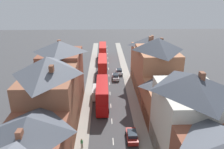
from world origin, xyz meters
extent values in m
cube|color=gray|center=(-5.10, 38.00, 0.07)|extent=(2.20, 104.00, 0.14)
cube|color=gray|center=(5.10, 38.00, 0.07)|extent=(2.20, 104.00, 0.14)
cube|color=silver|center=(0.00, 18.00, 0.01)|extent=(0.14, 1.80, 0.01)
cube|color=silver|center=(0.00, 24.00, 0.01)|extent=(0.14, 1.80, 0.01)
cube|color=silver|center=(0.00, 30.00, 0.01)|extent=(0.14, 1.80, 0.01)
cube|color=silver|center=(0.00, 36.00, 0.01)|extent=(0.14, 1.80, 0.01)
cube|color=silver|center=(0.00, 42.00, 0.01)|extent=(0.14, 1.80, 0.01)
cube|color=silver|center=(0.00, 48.00, 0.01)|extent=(0.14, 1.80, 0.01)
cube|color=silver|center=(0.00, 54.00, 0.01)|extent=(0.14, 1.80, 0.01)
cube|color=silver|center=(0.00, 60.00, 0.01)|extent=(0.14, 1.80, 0.01)
cube|color=silver|center=(0.00, 66.00, 0.01)|extent=(0.14, 1.80, 0.01)
cube|color=silver|center=(0.00, 72.00, 0.01)|extent=(0.14, 1.80, 0.01)
cube|color=silver|center=(0.00, 78.00, 0.01)|extent=(0.14, 1.80, 0.01)
cube|color=silver|center=(0.00, 84.00, 0.01)|extent=(0.14, 1.80, 0.01)
pyramid|color=#474C56|center=(-10.20, 10.29, 8.65)|extent=(8.00, 9.66, 2.21)
cube|color=brown|center=(-10.25, 7.90, 9.12)|extent=(0.60, 0.90, 0.94)
cube|color=brown|center=(-10.20, 21.05, 5.45)|extent=(8.00, 11.87, 10.89)
cube|color=maroon|center=(-6.26, 21.05, 1.60)|extent=(0.12, 10.92, 3.20)
pyramid|color=#565B66|center=(-10.20, 21.05, 12.30)|extent=(8.00, 11.87, 2.80)
cube|color=brown|center=(-8.85, 18.19, 12.77)|extent=(0.60, 0.90, 0.94)
cube|color=brown|center=(-10.20, 31.80, 5.81)|extent=(8.00, 9.62, 11.62)
cube|color=#1E5133|center=(-6.26, 31.80, 1.60)|extent=(0.12, 8.85, 3.20)
pyramid|color=#565B66|center=(-10.20, 31.80, 12.73)|extent=(8.00, 9.62, 2.22)
cube|color=brown|center=(-10.65, 33.65, 13.18)|extent=(0.60, 0.90, 0.90)
cube|color=beige|center=(10.20, 14.32, 5.47)|extent=(8.00, 10.48, 10.93)
cube|color=olive|center=(6.26, 14.32, 1.60)|extent=(0.12, 9.64, 3.20)
pyramid|color=#383D47|center=(10.20, 14.32, 12.07)|extent=(8.00, 10.48, 2.27)
cube|color=brown|center=(11.13, 13.92, 12.80)|extent=(0.60, 0.90, 1.45)
cube|color=#B2704C|center=(10.20, 23.74, 3.62)|extent=(8.00, 8.37, 7.23)
cube|color=maroon|center=(6.26, 23.74, 1.60)|extent=(0.12, 7.70, 3.20)
pyramid|color=#474C56|center=(10.20, 23.74, 8.14)|extent=(8.00, 8.37, 1.81)
cube|color=brown|center=(10.02, 23.33, 8.72)|extent=(0.60, 0.90, 1.15)
cube|color=#B2704C|center=(10.20, 33.89, 5.66)|extent=(8.00, 11.91, 11.33)
cube|color=navy|center=(6.26, 33.89, 1.60)|extent=(0.12, 10.96, 3.20)
pyramid|color=#383D47|center=(10.20, 33.89, 12.61)|extent=(8.00, 11.91, 2.56)
cube|color=brown|center=(11.31, 35.32, 13.07)|extent=(0.60, 0.90, 0.94)
cube|color=#B2704C|center=(10.20, 43.51, 5.03)|extent=(8.00, 7.32, 10.05)
cube|color=navy|center=(6.26, 43.51, 1.60)|extent=(0.12, 6.74, 3.20)
pyramid|color=#565B66|center=(10.20, 43.51, 11.16)|extent=(8.00, 7.32, 2.22)
cube|color=#99664C|center=(10.85, 42.70, 11.93)|extent=(0.60, 0.90, 1.53)
cube|color=#99664C|center=(10.20, 42.05, 11.88)|extent=(0.60, 0.90, 1.43)
cube|color=#B70F0F|center=(-1.80, 29.95, 1.65)|extent=(2.44, 10.80, 2.50)
cube|color=#B70F0F|center=(-1.80, 29.95, 4.05)|extent=(2.44, 10.58, 2.30)
cube|color=#B70F0F|center=(-1.80, 29.95, 5.25)|extent=(2.39, 10.37, 0.10)
cube|color=#28333D|center=(-1.80, 35.30, 1.85)|extent=(2.20, 0.10, 1.20)
cube|color=#28333D|center=(-1.80, 35.30, 4.15)|extent=(2.20, 0.10, 1.10)
cube|color=#28333D|center=(-2.99, 29.95, 1.90)|extent=(0.06, 9.18, 0.90)
cube|color=#28333D|center=(-2.99, 29.95, 4.15)|extent=(0.06, 9.18, 0.90)
cube|color=yellow|center=(-1.80, 35.30, 4.95)|extent=(1.34, 0.08, 0.32)
cylinder|color=black|center=(-3.02, 33.30, 0.50)|extent=(0.30, 1.00, 1.00)
cylinder|color=black|center=(-0.58, 33.30, 0.50)|extent=(0.30, 1.00, 1.00)
cylinder|color=black|center=(-3.02, 26.98, 0.50)|extent=(0.30, 1.00, 1.00)
cylinder|color=black|center=(-0.58, 26.98, 0.50)|extent=(0.30, 1.00, 1.00)
cube|color=red|center=(-1.80, 64.70, 1.65)|extent=(2.44, 10.80, 2.50)
cube|color=red|center=(-1.80, 64.70, 4.05)|extent=(2.44, 10.58, 2.30)
cube|color=red|center=(-1.80, 64.70, 5.25)|extent=(2.39, 10.37, 0.10)
cube|color=#28333D|center=(-1.80, 70.05, 1.85)|extent=(2.20, 0.10, 1.20)
cube|color=#28333D|center=(-1.80, 70.05, 4.15)|extent=(2.20, 0.10, 1.10)
cube|color=#28333D|center=(-2.99, 64.70, 1.90)|extent=(0.06, 9.18, 0.90)
cube|color=#28333D|center=(-2.99, 64.70, 4.15)|extent=(0.06, 9.18, 0.90)
cube|color=yellow|center=(-1.80, 70.05, 4.95)|extent=(1.34, 0.08, 0.32)
cylinder|color=black|center=(-3.02, 68.05, 0.50)|extent=(0.30, 1.00, 1.00)
cylinder|color=black|center=(-0.58, 68.05, 0.50)|extent=(0.30, 1.00, 1.00)
cylinder|color=black|center=(-3.02, 61.73, 0.50)|extent=(0.30, 1.00, 1.00)
cylinder|color=black|center=(-0.58, 61.73, 0.50)|extent=(0.30, 1.00, 1.00)
cube|color=red|center=(-1.80, 48.33, 1.65)|extent=(2.44, 10.80, 2.50)
cube|color=red|center=(-1.80, 48.33, 4.05)|extent=(2.44, 10.58, 2.30)
cube|color=red|center=(-1.80, 48.33, 5.25)|extent=(2.39, 10.37, 0.10)
cube|color=#28333D|center=(-1.80, 53.68, 1.85)|extent=(2.20, 0.10, 1.20)
cube|color=#28333D|center=(-1.80, 53.68, 4.15)|extent=(2.20, 0.10, 1.10)
cube|color=#28333D|center=(-2.99, 48.33, 1.90)|extent=(0.06, 9.18, 0.90)
cube|color=#28333D|center=(-2.99, 48.33, 4.15)|extent=(0.06, 9.18, 0.90)
cube|color=yellow|center=(-1.80, 53.68, 4.95)|extent=(1.34, 0.08, 0.32)
cylinder|color=black|center=(-3.02, 51.68, 0.50)|extent=(0.30, 1.00, 1.00)
cylinder|color=black|center=(-0.58, 51.68, 0.50)|extent=(0.30, 1.00, 1.00)
cylinder|color=black|center=(-3.02, 45.36, 0.50)|extent=(0.30, 1.00, 1.00)
cylinder|color=black|center=(-0.58, 45.36, 0.50)|extent=(0.30, 1.00, 1.00)
cube|color=silver|center=(3.10, 49.09, 0.67)|extent=(1.70, 3.95, 0.72)
cube|color=#28333D|center=(3.10, 48.90, 1.33)|extent=(1.46, 1.98, 0.60)
cylinder|color=black|center=(2.25, 50.32, 0.31)|extent=(0.20, 0.62, 0.62)
cylinder|color=black|center=(3.95, 50.32, 0.31)|extent=(0.20, 0.62, 0.62)
cylinder|color=black|center=(2.25, 47.87, 0.31)|extent=(0.20, 0.62, 0.62)
cylinder|color=black|center=(3.95, 47.87, 0.31)|extent=(0.20, 0.62, 0.62)
cube|color=maroon|center=(3.10, 18.34, 0.68)|extent=(1.70, 4.08, 0.73)
cube|color=#28333D|center=(3.10, 18.13, 1.34)|extent=(1.46, 2.04, 0.60)
cylinder|color=black|center=(2.25, 19.60, 0.31)|extent=(0.20, 0.62, 0.62)
cylinder|color=black|center=(3.95, 19.60, 0.31)|extent=(0.20, 0.62, 0.62)
cylinder|color=black|center=(2.25, 17.07, 0.31)|extent=(0.20, 0.62, 0.62)
cylinder|color=black|center=(3.95, 17.07, 0.31)|extent=(0.20, 0.62, 0.62)
cube|color=silver|center=(1.80, 44.94, 0.69)|extent=(1.70, 4.15, 0.75)
cube|color=#28333D|center=(1.80, 44.73, 1.36)|extent=(1.46, 2.08, 0.60)
cylinder|color=black|center=(0.95, 46.23, 0.31)|extent=(0.20, 0.62, 0.62)
cylinder|color=black|center=(2.65, 46.23, 0.31)|extent=(0.20, 0.62, 0.62)
cylinder|color=black|center=(0.95, 43.65, 0.31)|extent=(0.20, 0.62, 0.62)
cylinder|color=black|center=(2.65, 43.65, 0.31)|extent=(0.20, 0.62, 0.62)
cube|color=silver|center=(-3.10, 34.02, 1.36)|extent=(1.96, 5.20, 2.10)
cube|color=#28333D|center=(-3.10, 36.57, 1.66)|extent=(1.76, 0.10, 0.90)
cylinder|color=black|center=(-4.08, 35.58, 0.36)|extent=(0.24, 0.72, 0.72)
cylinder|color=black|center=(-2.12, 35.58, 0.36)|extent=(0.24, 0.72, 0.72)
cylinder|color=black|center=(-4.08, 32.46, 0.36)|extent=(0.24, 0.72, 0.72)
cylinder|color=black|center=(-2.12, 32.46, 0.36)|extent=(0.24, 0.72, 0.72)
cylinder|color=brown|center=(-5.04, 16.50, 0.56)|extent=(0.14, 0.14, 0.84)
cylinder|color=brown|center=(-4.86, 16.50, 0.56)|extent=(0.14, 0.14, 0.84)
cube|color=#338447|center=(-4.95, 16.50, 1.25)|extent=(0.36, 0.22, 0.54)
sphere|color=brown|center=(-4.95, 16.50, 1.64)|extent=(0.22, 0.22, 0.22)
camera|label=1|loc=(-1.27, -11.50, 23.13)|focal=35.00mm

